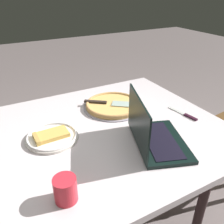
# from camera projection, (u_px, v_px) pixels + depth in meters

# --- Properties ---
(ground_plane) EXTENTS (12.00, 12.00, 0.00)m
(ground_plane) POSITION_uv_depth(u_px,v_px,m) (109.00, 219.00, 1.61)
(ground_plane) COLOR slate
(dining_table) EXTENTS (1.23, 1.08, 0.74)m
(dining_table) POSITION_uv_depth(u_px,v_px,m) (108.00, 139.00, 1.29)
(dining_table) COLOR silver
(dining_table) RESTS_ON ground_plane
(laptop) EXTENTS (0.34, 0.41, 0.25)m
(laptop) POSITION_uv_depth(u_px,v_px,m) (153.00, 135.00, 1.11)
(laptop) COLOR black
(laptop) RESTS_ON dining_table
(pizza_plate) EXTENTS (0.26, 0.26, 0.04)m
(pizza_plate) POSITION_uv_depth(u_px,v_px,m) (52.00, 137.00, 1.16)
(pizza_plate) COLOR white
(pizza_plate) RESTS_ON dining_table
(pizza_tray) EXTENTS (0.37, 0.37, 0.04)m
(pizza_tray) POSITION_uv_depth(u_px,v_px,m) (113.00, 105.00, 1.46)
(pizza_tray) COLOR #9892A2
(pizza_tray) RESTS_ON dining_table
(table_knife) EXTENTS (0.05, 0.20, 0.01)m
(table_knife) POSITION_uv_depth(u_px,v_px,m) (185.00, 115.00, 1.38)
(table_knife) COLOR beige
(table_knife) RESTS_ON dining_table
(drink_cup) EXTENTS (0.08, 0.08, 0.10)m
(drink_cup) POSITION_uv_depth(u_px,v_px,m) (65.00, 189.00, 0.82)
(drink_cup) COLOR red
(drink_cup) RESTS_ON dining_table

